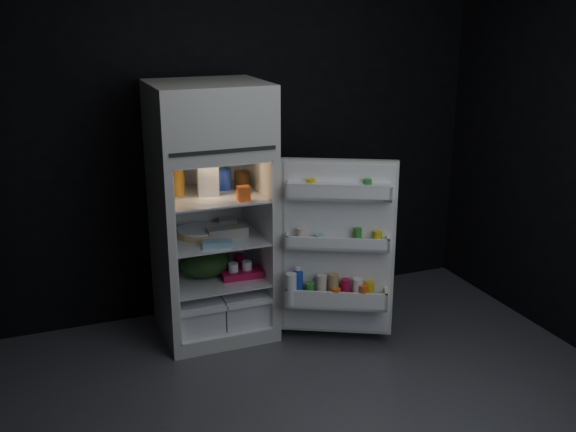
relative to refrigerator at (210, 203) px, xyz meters
name	(u,v)px	position (x,y,z in m)	size (l,w,h in m)	color
floor	(317,420)	(0.23, -1.32, -0.96)	(4.00, 3.40, 0.00)	#4D4D52
wall_back	(225,134)	(0.23, 0.38, 0.39)	(4.00, 0.00, 2.70)	black
wall_front	(563,340)	(0.23, -3.02, 0.39)	(4.00, 0.00, 2.70)	black
refrigerator	(210,203)	(0.00, 0.00, 0.00)	(0.76, 0.71, 1.78)	silver
fridge_door	(337,252)	(0.71, -0.55, -0.27)	(0.73, 0.50, 1.22)	silver
milk_jug	(208,177)	(-0.02, -0.04, 0.19)	(0.14, 0.14, 0.24)	white
mayo_jar	(223,179)	(0.11, 0.06, 0.14)	(0.12, 0.12, 0.14)	#1F3DAC
jam_jar	(242,180)	(0.23, 0.01, 0.14)	(0.11, 0.11, 0.13)	black
amber_bottle	(178,179)	(-0.21, 0.03, 0.18)	(0.08, 0.08, 0.22)	#C47E1F
small_carton	(243,193)	(0.15, -0.27, 0.12)	(0.08, 0.06, 0.10)	#EF5A1C
egg_carton	(227,232)	(0.08, -0.11, -0.19)	(0.28, 0.11, 0.07)	gray
pie	(200,232)	(-0.08, 0.01, -0.21)	(0.33, 0.33, 0.04)	tan
flat_package	(217,244)	(-0.04, -0.27, -0.21)	(0.19, 0.09, 0.04)	#80B3C6
wrapped_pkg	(228,222)	(0.16, 0.13, -0.20)	(0.13, 0.11, 0.05)	beige
produce_bag	(204,263)	(-0.07, -0.02, -0.43)	(0.36, 0.30, 0.20)	#193815
yogurt_tray	(242,273)	(0.17, -0.13, -0.50)	(0.29, 0.15, 0.05)	#B00F3C
small_can_red	(239,260)	(0.22, 0.07, -0.48)	(0.07, 0.07, 0.09)	#B00F3C
small_can_silver	(234,259)	(0.19, 0.11, -0.48)	(0.06, 0.06, 0.09)	silver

